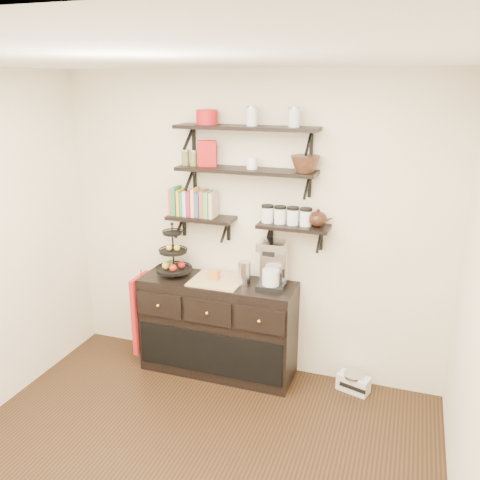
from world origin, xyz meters
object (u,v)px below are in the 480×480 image
object	(u,v)px
coffee_maker	(272,265)
radio	(353,382)
fruit_stand	(174,258)
sideboard	(218,326)

from	to	relation	value
coffee_maker	radio	bearing A→B (deg)	1.27
fruit_stand	radio	distance (m)	1.93
fruit_stand	radio	xyz separation A→B (m)	(1.66, 0.07, -0.98)
sideboard	coffee_maker	distance (m)	0.82
sideboard	coffee_maker	bearing A→B (deg)	3.31
fruit_stand	radio	world-z (taller)	fruit_stand
sideboard	fruit_stand	size ratio (longest dim) A/B	2.93
sideboard	radio	distance (m)	1.29
fruit_stand	coffee_maker	xyz separation A→B (m)	(0.92, 0.03, 0.03)
fruit_stand	radio	size ratio (longest dim) A/B	1.58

